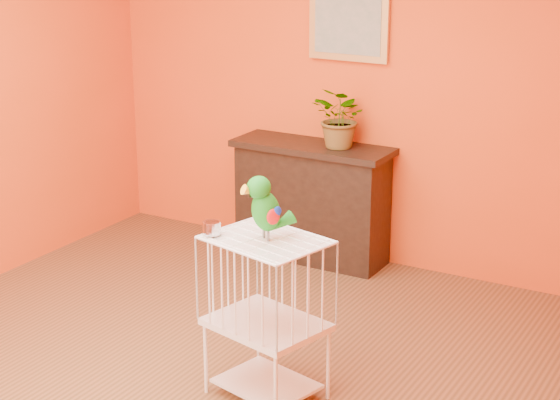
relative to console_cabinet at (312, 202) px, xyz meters
The scene contains 8 objects.
ground 2.09m from the console_cabinet, 84.73° to the right, with size 4.50×4.50×0.00m, color brown.
room_shell 2.34m from the console_cabinet, 84.73° to the right, with size 4.50×4.50×4.50m.
console_cabinet is the anchor object (origin of this frame).
potted_plant 0.66m from the console_cabinet, ahead, with size 0.40×0.45×0.35m, color #26722D.
framed_picture 1.33m from the console_cabinet, 43.68° to the left, with size 0.62×0.04×0.50m.
birdcage 2.12m from the console_cabinet, 68.61° to the right, with size 0.69×0.59×0.92m.
feed_cup 2.18m from the console_cabinet, 76.57° to the right, with size 0.10×0.10×0.07m, color silver.
parrot 2.21m from the console_cabinet, 68.67° to the right, with size 0.24×0.29×0.35m.
Camera 1 is at (2.92, -3.87, 2.59)m, focal length 60.00 mm.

